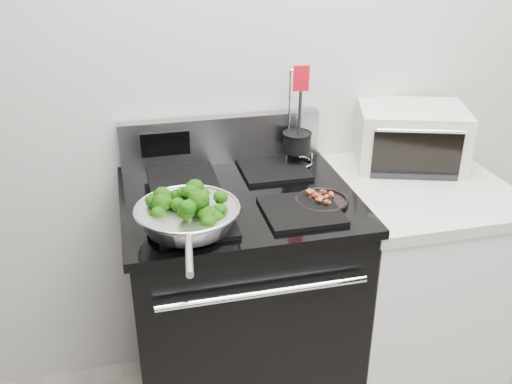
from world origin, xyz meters
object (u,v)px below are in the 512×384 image
object	(u,v)px
bacon_plate	(322,198)
skillet	(188,216)
gas_range	(240,305)
toaster_oven	(410,136)
utensil_holder	(297,147)

from	to	relation	value
bacon_plate	skillet	bearing A→B (deg)	-169.63
gas_range	toaster_oven	xyz separation A→B (m)	(0.72, 0.17, 0.55)
bacon_plate	toaster_oven	size ratio (longest dim) A/B	0.37
gas_range	bacon_plate	world-z (taller)	gas_range
bacon_plate	utensil_holder	size ratio (longest dim) A/B	0.46
gas_range	skillet	world-z (taller)	gas_range
bacon_plate	utensil_holder	xyz separation A→B (m)	(0.01, 0.33, 0.05)
skillet	toaster_oven	bearing A→B (deg)	28.84
skillet	utensil_holder	bearing A→B (deg)	47.83
gas_range	skillet	xyz separation A→B (m)	(-0.20, -0.21, 0.51)
utensil_holder	skillet	bearing A→B (deg)	-130.19
skillet	bacon_plate	world-z (taller)	skillet
gas_range	toaster_oven	distance (m)	0.92
bacon_plate	toaster_oven	world-z (taller)	toaster_oven
gas_range	utensil_holder	bearing A→B (deg)	37.28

